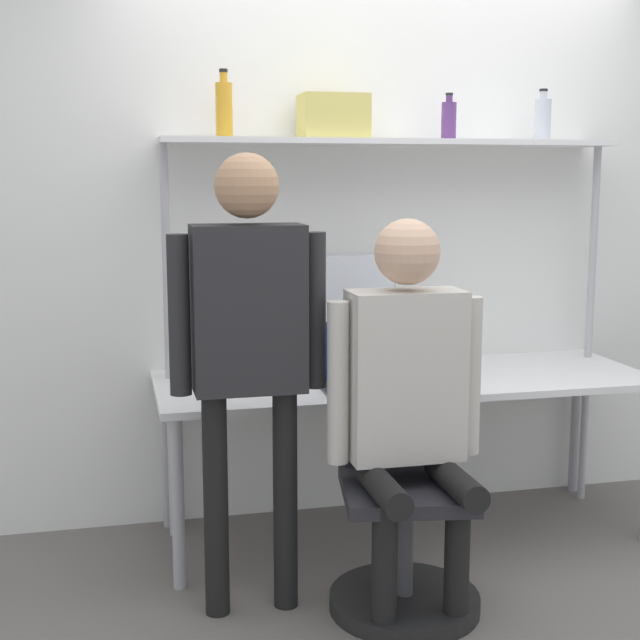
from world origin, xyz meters
TOP-DOWN VIEW (x-y plane):
  - ground_plane at (0.00, 0.00)m, footprint 12.00×12.00m
  - wall_back at (0.00, 0.81)m, footprint 8.00×0.06m
  - desk at (0.00, 0.40)m, footprint 2.17×0.76m
  - shelf_unit at (0.00, 0.61)m, footprint 2.06×0.32m
  - monitor at (-0.22, 0.62)m, footprint 0.50×0.20m
  - laptop at (-0.25, 0.29)m, footprint 0.33×0.26m
  - cell_phone at (0.01, 0.20)m, footprint 0.07×0.15m
  - office_chair at (-0.22, -0.25)m, footprint 0.56×0.56m
  - person_seated at (-0.22, -0.29)m, footprint 0.58×0.48m
  - person_standing at (-0.78, -0.16)m, footprint 0.56×0.23m
  - bottle_purple at (0.26, 0.61)m, footprint 0.07×0.07m
  - bottle_amber at (-0.75, 0.61)m, footprint 0.07×0.07m
  - bottle_clear at (0.72, 0.61)m, footprint 0.08×0.08m
  - storage_box at (-0.28, 0.61)m, footprint 0.29×0.21m

SIDE VIEW (x-z plane):
  - ground_plane at x=0.00m, z-range 0.00..0.00m
  - office_chair at x=-0.22m, z-range -0.18..0.76m
  - desk at x=0.00m, z-range 0.30..1.02m
  - cell_phone at x=0.01m, z-range 0.72..0.73m
  - laptop at x=-0.25m, z-range 0.66..0.93m
  - person_seated at x=-0.22m, z-range 0.14..1.59m
  - monitor at x=-0.22m, z-range 0.75..1.28m
  - person_standing at x=-0.78m, z-range 0.23..1.91m
  - wall_back at x=0.00m, z-range 0.00..2.70m
  - shelf_unit at x=0.00m, z-range 0.68..2.43m
  - bottle_purple at x=0.26m, z-range 1.74..1.94m
  - storage_box at x=-0.28m, z-range 1.75..1.94m
  - bottle_clear at x=0.72m, z-range 1.74..1.97m
  - bottle_amber at x=-0.75m, z-range 1.73..2.02m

